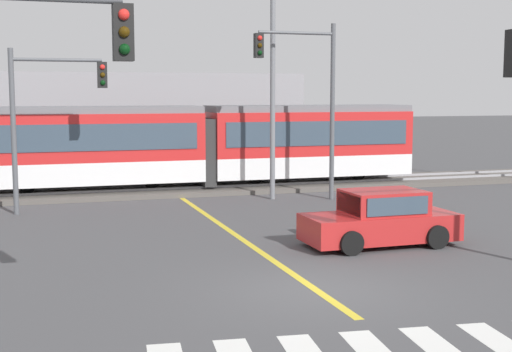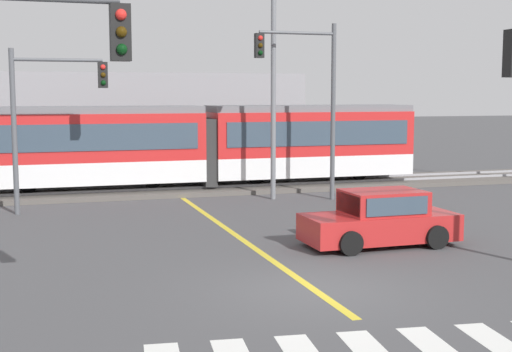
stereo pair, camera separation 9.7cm
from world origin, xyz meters
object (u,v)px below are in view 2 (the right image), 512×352
at_px(sedan_crossing, 380,220).
at_px(traffic_light_far_left, 47,105).
at_px(traffic_light_far_right, 309,85).
at_px(street_lamp_centre, 277,63).
at_px(light_rail_tram, 205,143).

distance_m(sedan_crossing, traffic_light_far_left, 12.21).
xyz_separation_m(traffic_light_far_right, street_lamp_centre, (-1.04, 0.73, 0.86)).
bearing_deg(sedan_crossing, traffic_light_far_right, 81.89).
bearing_deg(street_lamp_centre, light_rail_tram, 122.71).
relative_size(sedan_crossing, street_lamp_centre, 0.45).
relative_size(traffic_light_far_left, traffic_light_far_right, 0.83).
distance_m(light_rail_tram, traffic_light_far_left, 7.79).
xyz_separation_m(sedan_crossing, traffic_light_far_left, (-8.44, 8.28, 3.04)).
xyz_separation_m(light_rail_tram, sedan_crossing, (1.97, -12.29, -1.35)).
relative_size(sedan_crossing, traffic_light_far_right, 0.62).
bearing_deg(traffic_light_far_left, street_lamp_centre, 4.82).
distance_m(traffic_light_far_left, traffic_light_far_right, 9.64).
xyz_separation_m(traffic_light_far_left, traffic_light_far_right, (9.62, -0.00, 0.69)).
bearing_deg(traffic_light_far_left, sedan_crossing, -44.45).
relative_size(sedan_crossing, traffic_light_far_left, 0.75).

